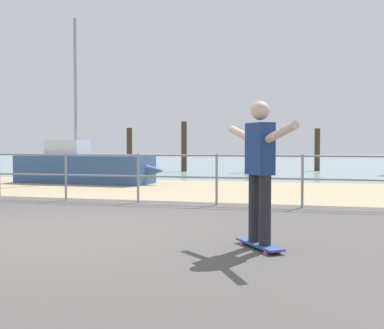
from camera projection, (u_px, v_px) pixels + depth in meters
ground_plane at (12, 250)px, 5.58m from camera, size 24.00×10.00×0.04m
beach_strip at (188, 189)px, 13.32m from camera, size 24.00×6.00×0.04m
sea_surface at (273, 160)px, 40.41m from camera, size 72.00×50.00×0.04m
railing_fence at (66, 169)px, 10.47m from camera, size 13.54×0.05×1.05m
sailboat at (89, 167)px, 15.31m from camera, size 5.01×1.67×5.30m
skateboard at (259, 245)px, 5.57m from camera, size 0.64×0.76×0.08m
skateboarder at (260, 163)px, 5.53m from camera, size 0.93×1.21×1.65m
groyne_post_0 at (129, 149)px, 23.66m from camera, size 0.28×0.28×2.09m
groyne_post_1 at (184, 147)px, 22.22m from camera, size 0.26×0.26×2.33m
groyne_post_2 at (248, 150)px, 21.27m from camera, size 0.27×0.27×2.06m
groyne_post_3 at (317, 150)px, 22.64m from camera, size 0.26×0.26×2.03m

